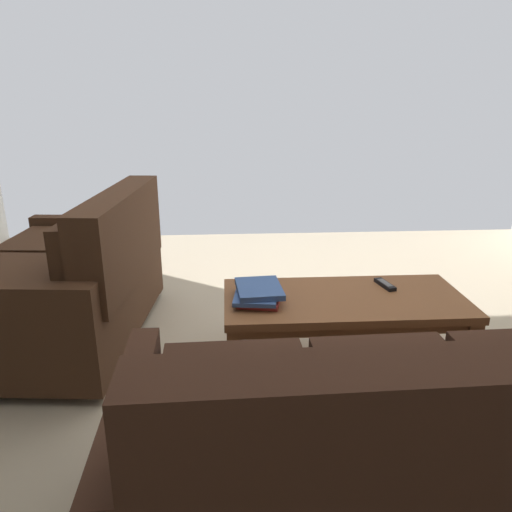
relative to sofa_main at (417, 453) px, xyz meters
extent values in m
cube|color=#B7A88E|center=(0.13, -1.15, -0.36)|extent=(5.42, 5.10, 0.01)
cylinder|color=black|center=(0.74, -0.40, -0.33)|extent=(0.05, 0.05, 0.06)
cube|color=#382116|center=(0.00, -0.07, -0.12)|extent=(1.63, 0.86, 0.36)
cube|color=#382116|center=(0.00, -0.09, 0.11)|extent=(0.52, 0.74, 0.10)
cube|color=#382116|center=(0.54, -0.08, 0.11)|extent=(0.52, 0.74, 0.10)
cube|color=#382116|center=(-0.01, 0.28, 0.25)|extent=(1.62, 0.22, 0.47)
cube|color=#382116|center=(0.00, 0.17, 0.25)|extent=(0.49, 0.13, 0.34)
cube|color=#382116|center=(0.53, 0.19, 0.25)|extent=(0.49, 0.13, 0.34)
cube|color=#382116|center=(0.86, -0.05, -0.05)|extent=(0.12, 0.83, 0.52)
cylinder|color=black|center=(1.85, -2.01, -0.33)|extent=(0.05, 0.05, 0.06)
cylinder|color=black|center=(1.11, -1.95, -0.33)|extent=(0.05, 0.05, 0.06)
cylinder|color=black|center=(1.19, -0.97, -0.33)|extent=(0.05, 0.05, 0.06)
cube|color=#422819|center=(1.52, -1.49, -0.11)|extent=(0.96, 1.22, 0.39)
cube|color=#422819|center=(1.52, -1.78, 0.14)|extent=(0.81, 0.60, 0.10)
cube|color=#422819|center=(1.57, -1.21, 0.14)|extent=(0.81, 0.60, 0.10)
cube|color=#422819|center=(1.15, -1.46, 0.28)|extent=(0.28, 1.16, 0.49)
cube|color=#422819|center=(1.24, -1.75, 0.28)|extent=(0.16, 0.52, 0.35)
cube|color=#422819|center=(1.29, -1.18, 0.28)|extent=(0.16, 0.52, 0.35)
cube|color=#422819|center=(1.47, -2.11, -0.04)|extent=(0.87, 0.17, 0.55)
cube|color=#422819|center=(1.58, -0.87, -0.04)|extent=(0.87, 0.17, 0.55)
cube|color=brown|center=(-0.03, -1.06, 0.03)|extent=(1.22, 0.57, 0.04)
cube|color=brown|center=(-0.03, -1.06, -0.01)|extent=(1.13, 0.51, 0.05)
cube|color=brown|center=(-0.60, -1.30, -0.17)|extent=(0.07, 0.07, 0.37)
cube|color=brown|center=(0.54, -1.30, -0.17)|extent=(0.07, 0.07, 0.37)
cube|color=brown|center=(-0.60, -0.82, -0.17)|extent=(0.07, 0.07, 0.37)
cube|color=brown|center=(0.54, -0.82, -0.17)|extent=(0.07, 0.07, 0.37)
cube|color=#C63833|center=(0.40, -1.04, 0.07)|extent=(0.24, 0.27, 0.03)
cube|color=#385693|center=(0.42, -1.04, 0.09)|extent=(0.24, 0.30, 0.02)
cube|color=#385693|center=(0.41, -1.05, 0.12)|extent=(0.24, 0.29, 0.03)
cube|color=black|center=(-0.28, -1.19, 0.06)|extent=(0.08, 0.17, 0.02)
cube|color=#59595B|center=(-0.28, -1.19, 0.08)|extent=(0.06, 0.11, 0.00)
camera|label=1|loc=(0.56, 1.15, 1.03)|focal=33.73mm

